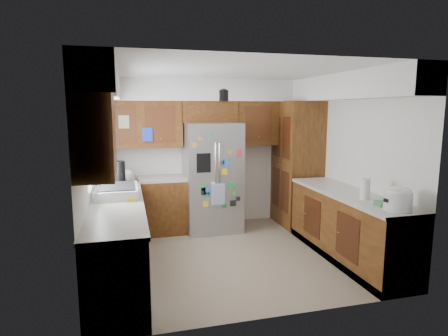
{
  "coord_description": "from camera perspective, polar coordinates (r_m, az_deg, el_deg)",
  "views": [
    {
      "loc": [
        -1.35,
        -4.76,
        2.02
      ],
      "look_at": [
        -0.02,
        0.35,
        1.19
      ],
      "focal_mm": 30.0,
      "sensor_mm": 36.0,
      "label": 1
    }
  ],
  "objects": [
    {
      "name": "pantry",
      "position": [
        6.63,
        11.03,
        0.61
      ],
      "size": [
        0.6,
        0.9,
        2.15
      ],
      "primitive_type": "cube",
      "color": "#43220D",
      "rests_on": "ground"
    },
    {
      "name": "fridge_top_items",
      "position": [
        6.3,
        -3.06,
        11.4
      ],
      "size": [
        0.87,
        0.41,
        0.31
      ],
      "color": "#284EA1",
      "rests_on": "bridge_cabinet"
    },
    {
      "name": "room_shell",
      "position": [
        5.28,
        -0.95,
        6.82
      ],
      "size": [
        3.64,
        3.24,
        2.52
      ],
      "color": "silver",
      "rests_on": "ground"
    },
    {
      "name": "left_counter_clutter",
      "position": [
        5.67,
        -15.34,
        -1.2
      ],
      "size": [
        0.34,
        0.77,
        0.38
      ],
      "color": "black",
      "rests_on": "left_counter_run"
    },
    {
      "name": "fridge",
      "position": [
        6.22,
        -1.81,
        -1.41
      ],
      "size": [
        0.9,
        0.79,
        1.8
      ],
      "color": "#9E9EA3",
      "rests_on": "ground"
    },
    {
      "name": "floor",
      "position": [
        5.35,
        1.18,
        -13.23
      ],
      "size": [
        3.6,
        3.6,
        0.0
      ],
      "primitive_type": "plane",
      "color": "gray",
      "rests_on": "ground"
    },
    {
      "name": "bridge_cabinet",
      "position": [
        6.34,
        -2.31,
        8.55
      ],
      "size": [
        0.96,
        0.34,
        0.35
      ],
      "primitive_type": "cube",
      "color": "#43220D",
      "rests_on": "fridge"
    },
    {
      "name": "paper_towel",
      "position": [
        4.91,
        20.72,
        -3.0
      ],
      "size": [
        0.12,
        0.12,
        0.26
      ],
      "primitive_type": "cylinder",
      "color": "white",
      "rests_on": "right_counter_run"
    },
    {
      "name": "right_counter_run",
      "position": [
        5.39,
        18.37,
        -8.75
      ],
      "size": [
        0.63,
        2.25,
        0.92
      ],
      "color": "#43220D",
      "rests_on": "ground"
    },
    {
      "name": "left_counter_run",
      "position": [
        5.05,
        -14.15,
        -9.69
      ],
      "size": [
        1.36,
        3.2,
        0.92
      ],
      "color": "#43220D",
      "rests_on": "ground"
    },
    {
      "name": "rice_cooker",
      "position": [
        4.53,
        24.98,
        -4.16
      ],
      "size": [
        0.31,
        0.3,
        0.26
      ],
      "color": "white",
      "rests_on": "right_counter_run"
    },
    {
      "name": "sink_assembly",
      "position": [
        4.97,
        -16.0,
        -3.37
      ],
      "size": [
        0.52,
        0.72,
        0.37
      ],
      "color": "silver",
      "rests_on": "left_counter_run"
    }
  ]
}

